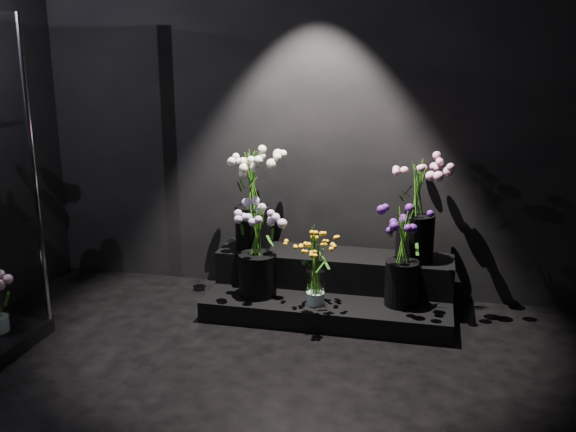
% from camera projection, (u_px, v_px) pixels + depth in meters
% --- Properties ---
extents(wall_back, '(4.00, 0.00, 4.00)m').
position_uv_depth(wall_back, '(308.00, 103.00, 4.54)').
color(wall_back, black).
rests_on(wall_back, floor).
extents(display_riser, '(1.66, 0.74, 0.37)m').
position_uv_depth(display_riser, '(332.00, 287.00, 4.50)').
color(display_riser, black).
rests_on(display_riser, floor).
extents(bouquet_orange_bells, '(0.34, 0.34, 0.53)m').
position_uv_depth(bouquet_orange_bells, '(316.00, 264.00, 4.17)').
color(bouquet_orange_bells, white).
rests_on(bouquet_orange_bells, display_riser).
extents(bouquet_lilac, '(0.47, 0.47, 0.63)m').
position_uv_depth(bouquet_lilac, '(257.00, 245.00, 4.31)').
color(bouquet_lilac, black).
rests_on(bouquet_lilac, display_riser).
extents(bouquet_purple, '(0.39, 0.39, 0.65)m').
position_uv_depth(bouquet_purple, '(403.00, 251.00, 4.14)').
color(bouquet_purple, black).
rests_on(bouquet_purple, display_riser).
extents(bouquet_cream_roses, '(0.43, 0.43, 0.74)m').
position_uv_depth(bouquet_cream_roses, '(252.00, 190.00, 4.55)').
color(bouquet_cream_roses, black).
rests_on(bouquet_cream_roses, display_riser).
extents(bouquet_pink_roses, '(0.45, 0.45, 0.70)m').
position_uv_depth(bouquet_pink_roses, '(417.00, 203.00, 4.30)').
color(bouquet_pink_roses, black).
rests_on(bouquet_pink_roses, display_riser).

